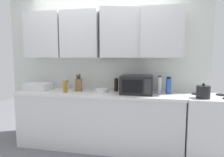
% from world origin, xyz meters
% --- Properties ---
extents(wall_back_with_cabinets, '(3.49, 0.50, 2.60)m').
position_xyz_m(wall_back_with_cabinets, '(0.00, -0.07, 1.58)').
color(wall_back_with_cabinets, silver).
rests_on(wall_back_with_cabinets, ground_plane).
extents(counter_run, '(2.62, 0.63, 0.90)m').
position_xyz_m(counter_run, '(0.00, -0.30, 0.45)').
color(counter_run, silver).
rests_on(counter_run, ground_plane).
extents(stove_range, '(0.76, 0.64, 0.91)m').
position_xyz_m(stove_range, '(1.69, -0.32, 0.45)').
color(stove_range, silver).
rests_on(stove_range, ground_plane).
extents(kettle, '(0.18, 0.18, 0.20)m').
position_xyz_m(kettle, '(1.52, -0.46, 0.99)').
color(kettle, black).
rests_on(kettle, stove_range).
extents(microwave, '(0.48, 0.37, 0.28)m').
position_xyz_m(microwave, '(0.61, -0.31, 1.04)').
color(microwave, black).
rests_on(microwave, counter_run).
extents(dish_rack, '(0.38, 0.30, 0.12)m').
position_xyz_m(dish_rack, '(-1.05, -0.30, 0.96)').
color(dish_rack, silver).
rests_on(dish_rack, counter_run).
extents(knife_block, '(0.13, 0.14, 0.28)m').
position_xyz_m(knife_block, '(-0.35, -0.24, 1.00)').
color(knife_block, brown).
rests_on(knife_block, counter_run).
extents(bottle_blue_cleaner, '(0.08, 0.08, 0.26)m').
position_xyz_m(bottle_blue_cleaner, '(1.09, -0.20, 1.02)').
color(bottle_blue_cleaner, '#2D56B7').
rests_on(bottle_blue_cleaner, counter_run).
extents(bottle_soy_dark, '(0.06, 0.06, 0.21)m').
position_xyz_m(bottle_soy_dark, '(0.27, -0.15, 1.00)').
color(bottle_soy_dark, black).
rests_on(bottle_soy_dark, counter_run).
extents(bottle_white_jar, '(0.07, 0.07, 0.27)m').
position_xyz_m(bottle_white_jar, '(0.96, -0.15, 1.03)').
color(bottle_white_jar, white).
rests_on(bottle_white_jar, counter_run).
extents(bottle_clear_tall, '(0.07, 0.07, 0.15)m').
position_xyz_m(bottle_clear_tall, '(-0.62, -0.13, 0.97)').
color(bottle_clear_tall, silver).
rests_on(bottle_clear_tall, counter_run).
extents(bottle_amber_vinegar, '(0.06, 0.06, 0.22)m').
position_xyz_m(bottle_amber_vinegar, '(-0.51, -0.41, 1.00)').
color(bottle_amber_vinegar, '#AD701E').
rests_on(bottle_amber_vinegar, counter_run).
extents(bowl_ceramic_small, '(0.20, 0.20, 0.06)m').
position_xyz_m(bowl_ceramic_small, '(0.05, -0.27, 0.93)').
color(bowl_ceramic_small, silver).
rests_on(bowl_ceramic_small, counter_run).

